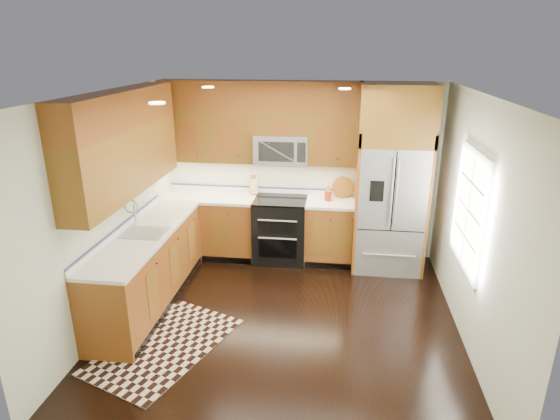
# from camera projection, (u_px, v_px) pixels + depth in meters

# --- Properties ---
(ground) EXTENTS (4.00, 4.00, 0.00)m
(ground) POSITION_uv_depth(u_px,v_px,m) (283.00, 320.00, 5.50)
(ground) COLOR black
(ground) RESTS_ON ground
(wall_back) EXTENTS (4.00, 0.02, 2.60)m
(wall_back) POSITION_uv_depth(u_px,v_px,m) (300.00, 170.00, 6.94)
(wall_back) COLOR silver
(wall_back) RESTS_ON ground
(wall_left) EXTENTS (0.02, 4.00, 2.60)m
(wall_left) POSITION_uv_depth(u_px,v_px,m) (109.00, 209.00, 5.31)
(wall_left) COLOR silver
(wall_left) RESTS_ON ground
(wall_right) EXTENTS (0.02, 4.00, 2.60)m
(wall_right) POSITION_uv_depth(u_px,v_px,m) (476.00, 226.00, 4.82)
(wall_right) COLOR silver
(wall_right) RESTS_ON ground
(window) EXTENTS (0.04, 1.10, 1.30)m
(window) POSITION_uv_depth(u_px,v_px,m) (470.00, 210.00, 4.98)
(window) COLOR white
(window) RESTS_ON ground
(base_cabinets) EXTENTS (2.85, 3.00, 0.90)m
(base_cabinets) POSITION_uv_depth(u_px,v_px,m) (201.00, 249.00, 6.34)
(base_cabinets) COLOR brown
(base_cabinets) RESTS_ON ground
(countertop) EXTENTS (2.86, 3.01, 0.04)m
(countertop) POSITION_uv_depth(u_px,v_px,m) (212.00, 214.00, 6.28)
(countertop) COLOR white
(countertop) RESTS_ON base_cabinets
(upper_cabinets) EXTENTS (2.85, 3.00, 1.15)m
(upper_cabinets) POSITION_uv_depth(u_px,v_px,m) (205.00, 131.00, 5.98)
(upper_cabinets) COLOR brown
(upper_cabinets) RESTS_ON ground
(range) EXTENTS (0.76, 0.67, 0.95)m
(range) POSITION_uv_depth(u_px,v_px,m) (280.00, 230.00, 6.93)
(range) COLOR black
(range) RESTS_ON ground
(microwave) EXTENTS (0.76, 0.40, 0.42)m
(microwave) POSITION_uv_depth(u_px,v_px,m) (282.00, 149.00, 6.66)
(microwave) COLOR #B2B2B7
(microwave) RESTS_ON ground
(refrigerator) EXTENTS (0.98, 0.75, 2.60)m
(refrigerator) POSITION_uv_depth(u_px,v_px,m) (392.00, 180.00, 6.43)
(refrigerator) COLOR #B2B2B7
(refrigerator) RESTS_ON ground
(sink_faucet) EXTENTS (0.54, 0.44, 0.37)m
(sink_faucet) POSITION_uv_depth(u_px,v_px,m) (142.00, 228.00, 5.59)
(sink_faucet) COLOR #B2B2B7
(sink_faucet) RESTS_ON countertop
(rug) EXTENTS (1.48, 1.84, 0.01)m
(rug) POSITION_uv_depth(u_px,v_px,m) (165.00, 345.00, 5.03)
(rug) COLOR black
(rug) RESTS_ON ground
(knife_block) EXTENTS (0.14, 0.17, 0.29)m
(knife_block) POSITION_uv_depth(u_px,v_px,m) (253.00, 186.00, 7.02)
(knife_block) COLOR tan
(knife_block) RESTS_ON countertop
(utensil_crock) EXTENTS (0.12, 0.12, 0.30)m
(utensil_crock) POSITION_uv_depth(u_px,v_px,m) (328.00, 194.00, 6.71)
(utensil_crock) COLOR maroon
(utensil_crock) RESTS_ON countertop
(cutting_board) EXTENTS (0.36, 0.36, 0.02)m
(cutting_board) POSITION_uv_depth(u_px,v_px,m) (342.00, 197.00, 6.88)
(cutting_board) COLOR brown
(cutting_board) RESTS_ON countertop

